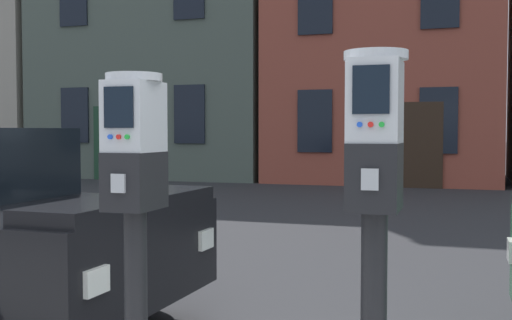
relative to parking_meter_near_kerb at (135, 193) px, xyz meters
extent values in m
cube|color=black|center=(0.00, 0.00, 0.05)|extent=(0.17, 0.24, 0.22)
cube|color=#A5A8AD|center=(0.00, -0.13, 0.05)|extent=(0.06, 0.01, 0.07)
cube|color=#B7BABF|center=(0.00, 0.00, 0.29)|extent=(0.17, 0.23, 0.27)
cube|color=black|center=(0.00, -0.12, 0.33)|extent=(0.12, 0.01, 0.15)
cylinder|color=blue|center=(-0.03, -0.12, 0.22)|extent=(0.02, 0.01, 0.02)
cylinder|color=red|center=(0.00, -0.12, 0.22)|extent=(0.02, 0.01, 0.02)
cylinder|color=green|center=(0.04, -0.12, 0.22)|extent=(0.02, 0.01, 0.02)
cylinder|color=#B7BABF|center=(0.00, 0.00, 0.44)|extent=(0.22, 0.22, 0.03)
cube|color=black|center=(0.92, 0.00, 0.08)|extent=(0.17, 0.24, 0.23)
cube|color=#A5A8AD|center=(0.92, -0.13, 0.08)|extent=(0.06, 0.01, 0.07)
cube|color=#B7BABF|center=(0.92, 0.00, 0.34)|extent=(0.17, 0.23, 0.28)
cube|color=black|center=(0.92, -0.12, 0.37)|extent=(0.12, 0.01, 0.16)
cylinder|color=blue|center=(0.88, -0.12, 0.26)|extent=(0.02, 0.01, 0.02)
cylinder|color=red|center=(0.92, -0.12, 0.26)|extent=(0.02, 0.01, 0.02)
cylinder|color=green|center=(0.95, -0.12, 0.26)|extent=(0.02, 0.01, 0.02)
cylinder|color=#B7BABF|center=(0.92, 0.00, 0.49)|extent=(0.22, 0.22, 0.03)
cube|color=white|center=(1.50, 2.25, -0.54)|extent=(0.04, 0.20, 0.14)
cube|color=black|center=(-0.81, 1.35, -0.22)|extent=(0.49, 1.69, 0.10)
cube|color=white|center=(-0.56, 2.02, -0.54)|extent=(0.05, 0.20, 0.14)
cube|color=white|center=(-0.60, 0.66, -0.54)|extent=(0.05, 0.20, 0.14)
cylinder|color=black|center=(-1.28, 2.18, -0.84)|extent=(0.65, 0.24, 0.64)
cube|color=#4C564C|center=(-7.80, 17.05, 3.89)|extent=(7.27, 6.45, 10.11)
cube|color=black|center=(-9.62, 13.80, 0.69)|extent=(0.90, 0.06, 1.60)
cube|color=black|center=(-5.98, 13.80, 0.69)|extent=(0.90, 0.06, 1.60)
cube|color=#193823|center=(-8.48, 13.80, -0.11)|extent=(1.00, 0.07, 2.10)
cube|color=black|center=(-2.49, 13.80, 0.49)|extent=(0.90, 0.06, 1.60)
cube|color=black|center=(0.56, 13.80, 0.49)|extent=(0.90, 0.06, 1.60)
cube|color=black|center=(-2.49, 13.80, 3.49)|extent=(0.90, 0.06, 1.60)
cube|color=black|center=(0.18, 13.80, -0.11)|extent=(1.00, 0.07, 2.10)
camera|label=1|loc=(1.21, -2.18, 0.24)|focal=44.78mm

